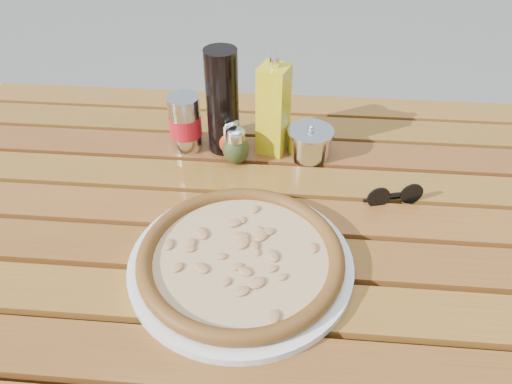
# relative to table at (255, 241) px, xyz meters

# --- Properties ---
(table) EXTENTS (1.40, 0.90, 0.75)m
(table) POSITION_rel_table_xyz_m (0.00, 0.00, 0.00)
(table) COLOR #371B0C
(table) RESTS_ON ground
(plate) EXTENTS (0.36, 0.36, 0.01)m
(plate) POSITION_rel_table_xyz_m (-0.01, -0.13, 0.08)
(plate) COLOR silver
(plate) RESTS_ON table
(pizza) EXTENTS (0.39, 0.39, 0.03)m
(pizza) POSITION_rel_table_xyz_m (-0.01, -0.13, 0.10)
(pizza) COLOR beige
(pizza) RESTS_ON plate
(pepper_shaker) EXTENTS (0.06, 0.06, 0.08)m
(pepper_shaker) POSITION_rel_table_xyz_m (-0.07, 0.19, 0.11)
(pepper_shaker) COLOR #BB3A15
(pepper_shaker) RESTS_ON table
(oregano_shaker) EXTENTS (0.06, 0.06, 0.08)m
(oregano_shaker) POSITION_rel_table_xyz_m (-0.05, 0.15, 0.11)
(oregano_shaker) COLOR #3B451B
(oregano_shaker) RESTS_ON table
(dark_bottle) EXTENTS (0.08, 0.08, 0.22)m
(dark_bottle) POSITION_rel_table_xyz_m (-0.08, 0.20, 0.19)
(dark_bottle) COLOR black
(dark_bottle) RESTS_ON table
(soda_can) EXTENTS (0.08, 0.08, 0.12)m
(soda_can) POSITION_rel_table_xyz_m (-0.16, 0.20, 0.13)
(soda_can) COLOR silver
(soda_can) RESTS_ON table
(olive_oil_cruet) EXTENTS (0.07, 0.07, 0.21)m
(olive_oil_cruet) POSITION_rel_table_xyz_m (0.02, 0.20, 0.17)
(olive_oil_cruet) COLOR gold
(olive_oil_cruet) RESTS_ON table
(parmesan_tin) EXTENTS (0.10, 0.10, 0.07)m
(parmesan_tin) POSITION_rel_table_xyz_m (0.10, 0.19, 0.11)
(parmesan_tin) COLOR silver
(parmesan_tin) RESTS_ON table
(sunglasses) EXTENTS (0.11, 0.05, 0.04)m
(sunglasses) POSITION_rel_table_xyz_m (0.25, 0.05, 0.09)
(sunglasses) COLOR black
(sunglasses) RESTS_ON table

